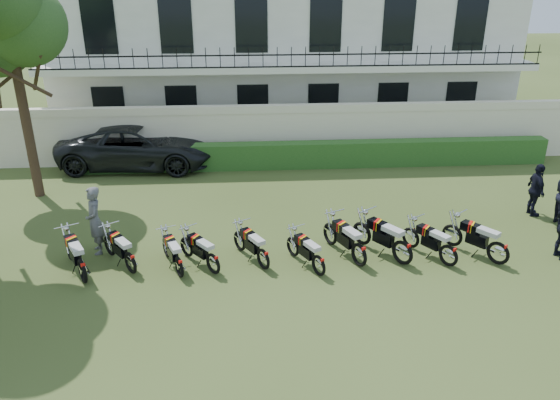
{
  "coord_description": "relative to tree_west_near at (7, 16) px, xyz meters",
  "views": [
    {
      "loc": [
        -1.9,
        -12.85,
        7.34
      ],
      "look_at": [
        -0.91,
        1.73,
        0.99
      ],
      "focal_mm": 35.0,
      "sensor_mm": 36.0,
      "label": 1
    }
  ],
  "objects": [
    {
      "name": "ground",
      "position": [
        8.96,
        -5.0,
        -5.89
      ],
      "size": [
        100.0,
        100.0,
        0.0
      ],
      "primitive_type": "plane",
      "color": "#36431B",
      "rests_on": "ground"
    },
    {
      "name": "perimeter_wall",
      "position": [
        8.96,
        3.0,
        -4.72
      ],
      "size": [
        30.0,
        0.35,
        2.3
      ],
      "color": "beige",
      "rests_on": "ground"
    },
    {
      "name": "hedge",
      "position": [
        9.96,
        2.2,
        -5.39
      ],
      "size": [
        18.0,
        0.6,
        1.0
      ],
      "primitive_type": "cube",
      "color": "#1A491A",
      "rests_on": "ground"
    },
    {
      "name": "building",
      "position": [
        8.96,
        8.96,
        -2.18
      ],
      "size": [
        20.4,
        9.6,
        7.4
      ],
      "color": "white",
      "rests_on": "ground"
    },
    {
      "name": "tree_west_near",
      "position": [
        0.0,
        0.0,
        0.0
      ],
      "size": [
        3.4,
        3.2,
        7.9
      ],
      "color": "#473323",
      "rests_on": "ground"
    },
    {
      "name": "motorcycle_0",
      "position": [
        2.96,
        -5.86,
        -5.39
      ],
      "size": [
        1.05,
        1.79,
        1.08
      ],
      "rotation": [
        0.0,
        0.0,
        0.5
      ],
      "color": "black",
      "rests_on": "ground"
    },
    {
      "name": "motorcycle_1",
      "position": [
        4.07,
        -5.48,
        -5.43
      ],
      "size": [
        1.16,
        1.53,
        1.0
      ],
      "rotation": [
        0.0,
        0.0,
        0.64
      ],
      "color": "black",
      "rests_on": "ground"
    },
    {
      "name": "motorcycle_2",
      "position": [
        5.33,
        -5.75,
        -5.45
      ],
      "size": [
        0.81,
        1.64,
        0.95
      ],
      "rotation": [
        0.0,
        0.0,
        0.4
      ],
      "color": "black",
      "rests_on": "ground"
    },
    {
      "name": "motorcycle_3",
      "position": [
        6.17,
        -5.65,
        -5.44
      ],
      "size": [
        1.17,
        1.45,
        0.97
      ],
      "rotation": [
        0.0,
        0.0,
        0.67
      ],
      "color": "black",
      "rests_on": "ground"
    },
    {
      "name": "motorcycle_4",
      "position": [
        7.46,
        -5.5,
        -5.44
      ],
      "size": [
        0.97,
        1.59,
        0.97
      ],
      "rotation": [
        0.0,
        0.0,
        0.53
      ],
      "color": "black",
      "rests_on": "ground"
    },
    {
      "name": "motorcycle_5",
      "position": [
        8.85,
        -5.91,
        -5.45
      ],
      "size": [
        0.91,
        1.59,
        0.96
      ],
      "rotation": [
        0.0,
        0.0,
        0.49
      ],
      "color": "black",
      "rests_on": "ground"
    },
    {
      "name": "motorcycle_6",
      "position": [
        9.97,
        -5.52,
        -5.38
      ],
      "size": [
        0.97,
        1.87,
        1.1
      ],
      "rotation": [
        0.0,
        0.0,
        0.43
      ],
      "color": "black",
      "rests_on": "ground"
    },
    {
      "name": "motorcycle_7",
      "position": [
        11.12,
        -5.51,
        -5.36
      ],
      "size": [
        1.31,
        1.78,
        1.15
      ],
      "rotation": [
        0.0,
        0.0,
        0.62
      ],
      "color": "black",
      "rests_on": "ground"
    },
    {
      "name": "motorcycle_8",
      "position": [
        12.31,
        -5.67,
        -5.42
      ],
      "size": [
        1.09,
        1.61,
        1.02
      ],
      "rotation": [
        0.0,
        0.0,
        0.58
      ],
      "color": "black",
      "rests_on": "ground"
    },
    {
      "name": "motorcycle_9",
      "position": [
        13.64,
        -5.67,
        -5.38
      ],
      "size": [
        1.31,
        1.65,
        1.1
      ],
      "rotation": [
        0.0,
        0.0,
        0.66
      ],
      "color": "black",
      "rests_on": "ground"
    },
    {
      "name": "suv",
      "position": [
        2.92,
        2.77,
        -5.06
      ],
      "size": [
        6.13,
        3.14,
        1.66
      ],
      "primitive_type": "imported",
      "rotation": [
        0.0,
        0.0,
        1.5
      ],
      "color": "black",
      "rests_on": "ground"
    },
    {
      "name": "inspector",
      "position": [
        2.95,
        -4.23,
        -4.93
      ],
      "size": [
        0.65,
        0.8,
        1.91
      ],
      "primitive_type": "imported",
      "rotation": [
        0.0,
        0.0,
        -1.26
      ],
      "color": "slate",
      "rests_on": "ground"
    },
    {
      "name": "officer_5",
      "position": [
        16.1,
        -2.7,
        -5.04
      ],
      "size": [
        0.48,
        1.02,
        1.7
      ],
      "primitive_type": "imported",
      "rotation": [
        0.0,
        0.0,
        1.5
      ],
      "color": "black",
      "rests_on": "ground"
    }
  ]
}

